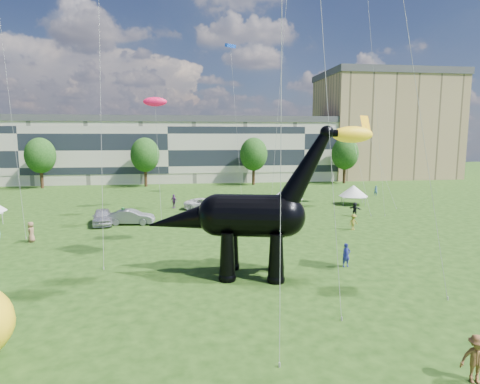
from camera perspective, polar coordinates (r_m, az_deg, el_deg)
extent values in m
plane|color=#16330C|center=(23.89, 4.35, -14.63)|extent=(220.00, 220.00, 0.00)
cube|color=beige|center=(83.69, -10.03, 5.67)|extent=(78.00, 11.00, 12.00)
cube|color=tan|center=(97.43, 19.81, 8.57)|extent=(28.00, 18.00, 22.00)
cylinder|color=#382314|center=(79.10, -26.35, 1.64)|extent=(0.56, 0.56, 3.20)
ellipsoid|color=#14380F|center=(78.79, -26.56, 5.05)|extent=(5.20, 5.20, 6.24)
cylinder|color=#382314|center=(75.30, -13.26, 1.97)|extent=(0.56, 0.56, 3.20)
ellipsoid|color=#14380F|center=(74.97, -13.37, 5.56)|extent=(5.20, 5.20, 6.24)
cylinder|color=#382314|center=(76.01, 1.93, 2.24)|extent=(0.56, 0.56, 3.20)
ellipsoid|color=#14380F|center=(75.69, 1.95, 5.79)|extent=(5.20, 5.20, 6.24)
cylinder|color=#382314|center=(80.98, 14.60, 2.34)|extent=(0.56, 0.56, 3.20)
ellipsoid|color=#14380F|center=(80.68, 14.72, 5.67)|extent=(5.20, 5.20, 6.24)
cone|color=black|center=(25.83, -1.82, -9.21)|extent=(1.29, 1.29, 3.10)
sphere|color=black|center=(26.26, -1.81, -12.05)|extent=(1.14, 1.14, 1.14)
cone|color=black|center=(27.99, -1.22, -7.84)|extent=(1.29, 1.29, 3.10)
sphere|color=black|center=(28.39, -1.22, -10.49)|extent=(1.14, 1.14, 1.14)
cone|color=black|center=(25.63, 5.16, -9.37)|extent=(1.29, 1.29, 3.10)
sphere|color=black|center=(26.07, 5.13, -12.23)|extent=(1.14, 1.14, 1.14)
cone|color=black|center=(27.81, 5.20, -7.98)|extent=(1.29, 1.29, 3.10)
sphere|color=black|center=(28.21, 5.16, -10.64)|extent=(1.14, 1.14, 1.14)
cylinder|color=black|center=(26.18, 1.62, -3.37)|extent=(4.86, 3.71, 2.79)
sphere|color=black|center=(26.41, -3.09, -3.27)|extent=(2.79, 2.79, 2.79)
sphere|color=black|center=(26.12, 6.38, -3.44)|extent=(2.69, 2.69, 2.69)
cone|color=black|center=(25.76, 9.30, 3.07)|extent=(4.14, 2.40, 5.47)
sphere|color=black|center=(25.78, 12.25, 8.28)|extent=(0.87, 0.87, 0.87)
cylinder|color=black|center=(25.82, 12.93, 8.15)|extent=(0.81, 0.61, 0.45)
cone|color=black|center=(26.87, -7.59, -3.89)|extent=(5.82, 3.36, 3.04)
imported|color=silver|center=(44.30, -18.99, -3.34)|extent=(2.72, 5.08, 1.64)
imported|color=slate|center=(43.51, -15.21, -3.45)|extent=(4.86, 2.10, 1.55)
imported|color=silver|center=(50.74, -5.12, -1.69)|extent=(5.36, 3.24, 1.39)
imported|color=#595960|center=(48.70, 6.42, -2.02)|extent=(2.34, 5.40, 1.55)
cube|color=white|center=(52.60, 6.67, -0.91)|extent=(3.72, 3.72, 0.12)
cone|color=white|center=(52.48, 6.69, -0.04)|extent=(4.71, 4.71, 1.51)
cylinder|color=#999999|center=(50.79, 6.06, -1.85)|extent=(0.06, 0.06, 1.11)
cylinder|color=#999999|center=(52.21, 8.78, -1.64)|extent=(0.06, 0.06, 1.11)
cylinder|color=#999999|center=(53.24, 4.59, -1.38)|extent=(0.06, 0.06, 1.11)
cylinder|color=#999999|center=(54.59, 7.22, -1.19)|extent=(0.06, 0.06, 1.11)
cube|color=silver|center=(56.14, 15.80, -0.61)|extent=(3.74, 3.74, 0.12)
cone|color=silver|center=(56.04, 15.83, 0.20)|extent=(4.74, 4.74, 1.50)
cylinder|color=#999999|center=(54.71, 14.49, -1.36)|extent=(0.06, 0.06, 1.10)
cylinder|color=#999999|center=(55.04, 17.39, -1.42)|extent=(0.06, 0.06, 1.10)
cylinder|color=#999999|center=(57.46, 14.24, -0.92)|extent=(0.06, 0.06, 1.10)
cylinder|color=#999999|center=(57.77, 17.00, -0.98)|extent=(0.06, 0.06, 1.10)
cylinder|color=#999999|center=(48.88, -30.70, -3.27)|extent=(0.07, 0.07, 1.20)
cylinder|color=#999999|center=(51.90, -30.76, -2.68)|extent=(0.07, 0.07, 1.20)
imported|color=olive|center=(41.00, 15.84, -4.13)|extent=(1.18, 0.94, 1.59)
imported|color=#5E316F|center=(52.14, -9.42, -1.29)|extent=(1.09, 0.98, 1.78)
imported|color=#8F6647|center=(39.41, -27.57, -5.07)|extent=(0.78, 1.00, 1.81)
imported|color=black|center=(47.98, 16.02, -2.38)|extent=(1.37, 1.47, 1.64)
imported|color=#355B84|center=(65.58, 18.73, 0.18)|extent=(0.60, 0.42, 1.56)
imported|color=#3A924A|center=(43.70, -16.22, -3.27)|extent=(0.99, 0.83, 1.81)
imported|color=brown|center=(18.41, 30.62, -19.77)|extent=(1.34, 0.95, 1.87)
imported|color=navy|center=(29.56, 14.87, -8.67)|extent=(0.69, 0.52, 1.69)
ellipsoid|color=#EC0F46|center=(48.13, -12.00, 12.44)|extent=(2.28, 2.94, 1.04)
plane|color=#FEB00D|center=(59.22, 17.43, 9.18)|extent=(2.46, 1.76, 2.40)
ellipsoid|color=yellow|center=(54.44, 15.69, 7.88)|extent=(4.69, 5.99, 2.13)
cube|color=blue|center=(69.92, -1.37, 20.08)|extent=(1.94, 1.61, 0.72)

